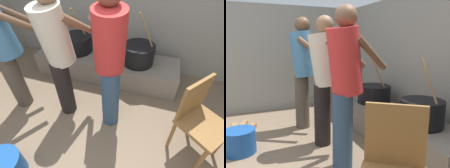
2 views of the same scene
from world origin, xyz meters
TOP-DOWN VIEW (x-y plane):
  - block_enclosure_rear at (0.00, 2.46)m, footprint 4.88×0.20m
  - hearth_ledge at (-0.27, 1.94)m, footprint 2.24×0.60m
  - cooking_pot_main at (-0.78, 1.99)m, footprint 0.48×0.48m
  - cooking_pot_secondary at (0.23, 1.94)m, footprint 0.46×0.46m
  - cook_in_blue_shirt at (-1.14, 1.02)m, footprint 0.69×0.70m
  - cook_in_red_shirt at (0.07, 1.11)m, footprint 0.55×0.73m
  - cook_in_cream_shirt at (-0.50, 1.11)m, footprint 0.48×0.71m
  - chair_brown_wood at (1.00, 0.99)m, footprint 0.56×0.56m
  - bucket_blue_plastic at (-0.66, 0.13)m, footprint 0.34×0.34m

SIDE VIEW (x-z plane):
  - bucket_blue_plastic at x=-0.66m, z-range 0.00..0.28m
  - hearth_ledge at x=-0.27m, z-range 0.00..0.37m
  - chair_brown_wood at x=1.00m, z-range 0.05..0.93m
  - cooking_pot_main at x=-0.78m, z-range 0.14..0.85m
  - cooking_pot_secondary at x=0.23m, z-range 0.14..0.88m
  - cook_in_cream_shirt at x=-0.50m, z-range 0.11..1.66m
  - cook_in_red_shirt at x=0.07m, z-range 0.11..1.71m
  - cook_in_blue_shirt at x=-1.14m, z-range 0.11..1.71m
  - block_enclosure_rear at x=0.00m, z-range 0.00..1.91m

